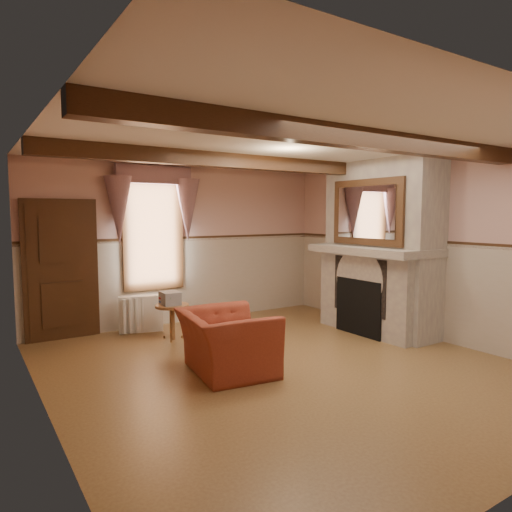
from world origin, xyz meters
TOP-DOWN VIEW (x-y plane):
  - floor at (0.00, 0.00)m, footprint 5.50×6.00m
  - ceiling at (0.00, 0.00)m, footprint 5.50×6.00m
  - wall_back at (0.00, 3.00)m, footprint 5.50×0.02m
  - wall_left at (-2.75, 0.00)m, footprint 0.02×6.00m
  - wall_right at (2.75, 0.00)m, footprint 0.02×6.00m
  - wainscot at (0.00, 0.00)m, footprint 5.50×6.00m
  - chair_rail at (0.00, 0.00)m, footprint 5.50×6.00m
  - firebox at (2.00, 0.60)m, footprint 0.20×0.95m
  - armchair at (-0.70, 0.23)m, footprint 1.17×1.29m
  - side_table at (-0.69, 1.97)m, footprint 0.59×0.59m
  - book_stack at (-0.71, 1.99)m, footprint 0.27×0.33m
  - radiator at (-0.94, 2.70)m, footprint 0.72×0.35m
  - bowl at (2.24, 0.48)m, footprint 0.37×0.37m
  - mantel_clock at (2.24, 1.40)m, footprint 0.14×0.24m
  - oil_lamp at (2.24, 1.02)m, footprint 0.11×0.11m
  - candle_red at (2.24, 0.04)m, footprint 0.06×0.06m
  - jar_yellow at (2.24, 0.21)m, footprint 0.06×0.06m
  - fireplace at (2.42, 0.60)m, footprint 0.85×2.00m
  - mantel at (2.24, 0.60)m, footprint 1.05×2.05m
  - overmantel_mirror at (2.06, 0.60)m, footprint 0.06×1.44m
  - door at (-2.10, 2.94)m, footprint 1.10×0.10m
  - window at (-0.60, 2.97)m, footprint 1.06×0.08m
  - window_drapes at (-0.60, 2.88)m, footprint 1.30×0.14m
  - ceiling_beam_front at (0.00, -1.20)m, footprint 5.50×0.18m
  - ceiling_beam_back at (0.00, 1.20)m, footprint 5.50×0.18m

SIDE VIEW (x-z plane):
  - floor at x=0.00m, z-range -0.01..0.01m
  - side_table at x=-0.69m, z-range 0.00..0.55m
  - radiator at x=-0.94m, z-range 0.00..0.60m
  - armchair at x=-0.70m, z-range 0.00..0.76m
  - firebox at x=2.00m, z-range 0.00..0.90m
  - book_stack at x=-0.71m, z-range 0.55..0.75m
  - wainscot at x=0.00m, z-range 0.00..1.50m
  - door at x=-2.10m, z-range 0.00..2.10m
  - mantel at x=2.24m, z-range 1.30..1.42m
  - wall_back at x=0.00m, z-range 0.00..2.80m
  - wall_left at x=-2.75m, z-range 0.00..2.80m
  - wall_right at x=2.75m, z-range 0.00..2.80m
  - fireplace at x=2.42m, z-range 0.00..2.80m
  - bowl at x=2.24m, z-range 1.42..1.51m
  - jar_yellow at x=2.24m, z-range 1.42..1.54m
  - chair_rail at x=0.00m, z-range 1.46..1.54m
  - candle_red at x=2.24m, z-range 1.42..1.58m
  - mantel_clock at x=2.24m, z-range 1.42..1.62m
  - oil_lamp at x=2.24m, z-range 1.42..1.70m
  - window at x=-0.60m, z-range 0.64..2.66m
  - overmantel_mirror at x=2.06m, z-range 1.45..2.49m
  - window_drapes at x=-0.60m, z-range 1.55..2.95m
  - ceiling_beam_front at x=0.00m, z-range 2.60..2.80m
  - ceiling_beam_back at x=0.00m, z-range 2.60..2.80m
  - ceiling at x=0.00m, z-range 2.79..2.80m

